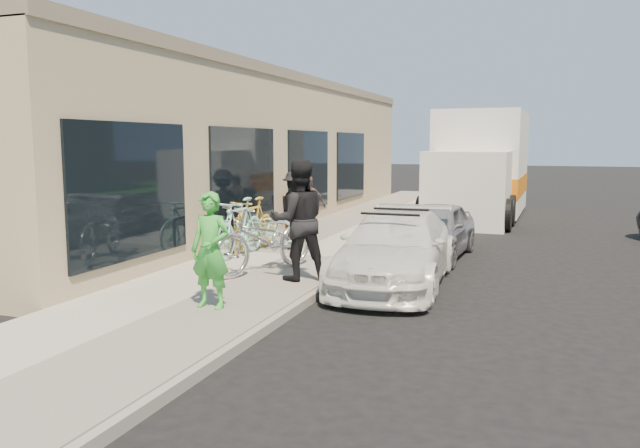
% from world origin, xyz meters
% --- Properties ---
extents(ground, '(120.00, 120.00, 0.00)m').
position_xyz_m(ground, '(0.00, 0.00, 0.00)').
color(ground, black).
rests_on(ground, ground).
extents(sidewalk, '(3.00, 34.00, 0.15)m').
position_xyz_m(sidewalk, '(-2.00, 3.00, 0.07)').
color(sidewalk, '#A7A296').
rests_on(sidewalk, ground).
extents(curb, '(0.12, 34.00, 0.13)m').
position_xyz_m(curb, '(-0.45, 3.00, 0.07)').
color(curb, gray).
rests_on(curb, ground).
extents(storefront, '(3.60, 20.00, 4.22)m').
position_xyz_m(storefront, '(-5.24, 7.99, 2.12)').
color(storefront, tan).
rests_on(storefront, ground).
extents(bike_rack, '(0.11, 0.55, 0.77)m').
position_xyz_m(bike_rack, '(-2.95, 2.10, 0.62)').
color(bike_rack, black).
rests_on(bike_rack, sidewalk).
extents(sandwich_board, '(0.54, 0.54, 0.87)m').
position_xyz_m(sandwich_board, '(-3.37, 6.39, 0.60)').
color(sandwich_board, black).
rests_on(sandwich_board, sidewalk).
extents(sedan_white, '(1.88, 4.24, 1.25)m').
position_xyz_m(sedan_white, '(0.47, 1.71, 0.61)').
color(sedan_white, white).
rests_on(sedan_white, ground).
extents(sedan_silver, '(1.55, 3.45, 1.15)m').
position_xyz_m(sedan_silver, '(0.63, 4.45, 0.58)').
color(sedan_silver, gray).
rests_on(sedan_silver, ground).
extents(moving_truck, '(2.72, 6.91, 3.37)m').
position_xyz_m(moving_truck, '(0.78, 12.17, 1.50)').
color(moving_truck, silver).
rests_on(moving_truck, ground).
extents(tandem_bike, '(1.56, 2.37, 1.18)m').
position_xyz_m(tandem_bike, '(-1.72, 1.25, 0.74)').
color(tandem_bike, silver).
rests_on(tandem_bike, sidewalk).
extents(woman_rider, '(0.59, 0.40, 1.58)m').
position_xyz_m(woman_rider, '(-1.42, -1.13, 0.94)').
color(woman_rider, green).
rests_on(woman_rider, sidewalk).
extents(man_standing, '(1.20, 1.14, 1.95)m').
position_xyz_m(man_standing, '(-0.96, 0.90, 1.13)').
color(man_standing, black).
rests_on(man_standing, sidewalk).
extents(cruiser_bike_a, '(0.58, 1.91, 1.14)m').
position_xyz_m(cruiser_bike_a, '(-2.83, 2.48, 0.72)').
color(cruiser_bike_a, '#93DBD0').
rests_on(cruiser_bike_a, sidewalk).
extents(cruiser_bike_b, '(1.35, 1.80, 0.90)m').
position_xyz_m(cruiser_bike_b, '(-2.71, 3.21, 0.60)').
color(cruiser_bike_b, '#93DBD0').
rests_on(cruiser_bike_b, sidewalk).
extents(cruiser_bike_c, '(0.74, 1.87, 1.10)m').
position_xyz_m(cruiser_bike_c, '(-2.89, 3.13, 0.70)').
color(cruiser_bike_c, gold).
rests_on(cruiser_bike_c, sidewalk).
extents(bystander_a, '(1.19, 1.09, 1.60)m').
position_xyz_m(bystander_a, '(-2.53, 4.63, 0.95)').
color(bystander_a, black).
rests_on(bystander_a, sidewalk).
extents(bystander_b, '(0.91, 0.76, 1.46)m').
position_xyz_m(bystander_b, '(-2.51, 5.37, 0.88)').
color(bystander_b, brown).
rests_on(bystander_b, sidewalk).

